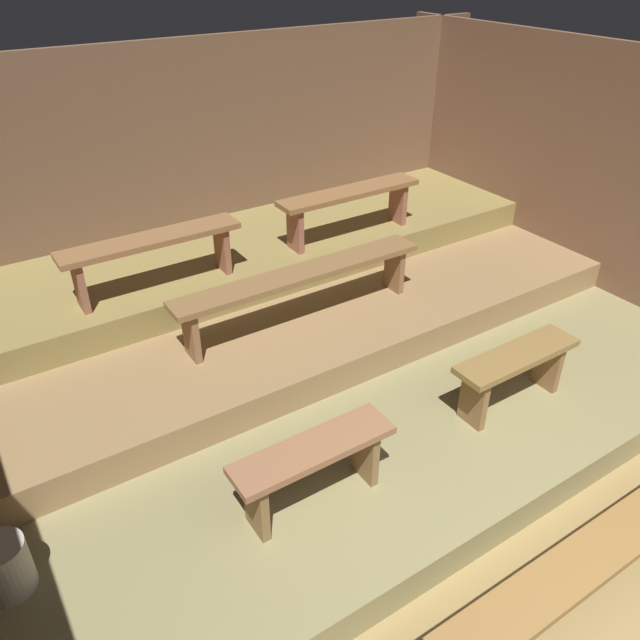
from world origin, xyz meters
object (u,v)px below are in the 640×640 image
at_px(bench_floor_center, 591,562).
at_px(bench_lower_right, 515,367).
at_px(pail_lower, 5,567).
at_px(bench_middle_center, 301,280).
at_px(bench_upper_right, 349,200).
at_px(bench_upper_left, 152,249).
at_px(bench_lower_left, 313,461).

height_order(bench_floor_center, bench_lower_right, bench_lower_right).
bearing_deg(pail_lower, bench_lower_right, -6.45).
height_order(bench_lower_right, pail_lower, bench_lower_right).
height_order(bench_middle_center, bench_upper_right, bench_upper_right).
distance_m(bench_middle_center, bench_upper_right, 1.16).
distance_m(bench_middle_center, bench_upper_left, 1.13).
bearing_deg(bench_lower_left, bench_floor_center, -52.73).
height_order(bench_middle_center, bench_upper_left, bench_upper_left).
xyz_separation_m(bench_upper_left, bench_upper_right, (1.79, 0.00, 0.00)).
xyz_separation_m(bench_lower_left, bench_upper_right, (1.70, 2.07, 0.49)).
relative_size(bench_lower_left, bench_upper_right, 0.71).
distance_m(bench_lower_left, bench_lower_right, 1.61).
bearing_deg(pail_lower, bench_middle_center, 23.75).
xyz_separation_m(bench_floor_center, bench_upper_left, (-0.99, 3.24, 0.69)).
distance_m(bench_floor_center, pail_lower, 2.90).
height_order(bench_lower_left, bench_upper_left, bench_upper_left).
height_order(bench_floor_center, bench_middle_center, bench_middle_center).
height_order(bench_lower_left, pail_lower, bench_lower_left).
bearing_deg(bench_upper_left, bench_floor_center, -73.10).
bearing_deg(bench_lower_right, bench_floor_center, -121.18).
relative_size(bench_floor_center, bench_lower_right, 2.10).
height_order(bench_upper_right, pail_lower, bench_upper_right).
bearing_deg(pail_lower, bench_floor_center, -31.96).
xyz_separation_m(bench_floor_center, bench_middle_center, (-0.11, 2.57, 0.47)).
bearing_deg(bench_floor_center, bench_upper_left, 106.90).
bearing_deg(bench_lower_right, bench_upper_left, 129.39).
xyz_separation_m(bench_middle_center, pail_lower, (-2.35, -1.03, -0.43)).
distance_m(bench_floor_center, bench_lower_right, 1.39).
xyz_separation_m(bench_middle_center, bench_upper_left, (-0.88, 0.67, 0.22)).
relative_size(bench_lower_left, bench_middle_center, 0.47).
relative_size(bench_upper_left, bench_upper_right, 1.00).
bearing_deg(bench_lower_left, bench_lower_right, 0.00).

